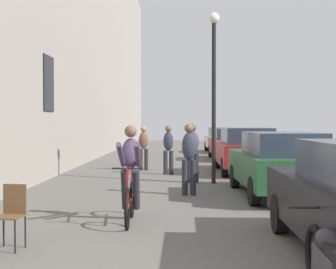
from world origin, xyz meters
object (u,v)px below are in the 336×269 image
parked_car_third (245,149)px  parked_car_fourth (229,143)px  cyclist_on_bicycle (130,176)px  parked_car_fifth (222,139)px  street_lamp (214,75)px  pedestrian_far (168,147)px  pedestrian_furthest (144,145)px  parked_car_second (278,163)px  pedestrian_mid (193,149)px  parked_motorcycle (334,266)px  cafe_chair_mid_toward_wall (12,212)px  pedestrian_near (189,155)px

parked_car_third → parked_car_fourth: parked_car_third is taller
cyclist_on_bicycle → parked_car_fourth: (3.23, 14.38, -0.04)m
parked_car_fifth → street_lamp: bearing=-95.9°
parked_car_third → parked_car_fifth: (0.19, 11.48, -0.06)m
pedestrian_far → parked_car_fourth: 7.16m
pedestrian_furthest → parked_car_second: pedestrian_furthest is taller
parked_car_second → parked_car_fifth: parked_car_second is taller
pedestrian_far → street_lamp: bearing=-60.1°
pedestrian_mid → parked_car_third: size_ratio=0.39×
parked_car_second → parked_motorcycle: parked_car_second is taller
cafe_chair_mid_toward_wall → parked_car_third: parked_car_third is taller
cafe_chair_mid_toward_wall → pedestrian_furthest: size_ratio=0.55×
pedestrian_near → street_lamp: street_lamp is taller
street_lamp → parked_car_second: (1.37, -2.41, -2.31)m
pedestrian_far → parked_car_fourth: pedestrian_far is taller
parked_car_second → parked_car_fourth: size_ratio=1.05×
pedestrian_far → parked_car_third: (2.66, 0.63, -0.12)m
pedestrian_far → parked_car_fourth: size_ratio=0.40×
pedestrian_far → cafe_chair_mid_toward_wall: bearing=-101.5°
pedestrian_mid → street_lamp: bearing=-15.6°
parked_motorcycle → pedestrian_mid: bearing=96.4°
parked_car_fifth → parked_motorcycle: parked_car_fifth is taller
pedestrian_mid → parked_car_third: (1.89, 2.82, -0.16)m
pedestrian_near → parked_car_third: size_ratio=0.39×
parked_car_fifth → pedestrian_mid: bearing=-98.3°
pedestrian_near → parked_car_third: pedestrian_near is taller
cyclist_on_bicycle → pedestrian_mid: (1.26, 5.56, 0.16)m
cyclist_on_bicycle → street_lamp: (1.86, 5.39, 2.30)m
cafe_chair_mid_toward_wall → pedestrian_mid: bearing=70.0°
pedestrian_mid → street_lamp: size_ratio=0.35×
street_lamp → parked_car_third: bearing=66.6°
parked_car_fifth → parked_motorcycle: bearing=-92.4°
pedestrian_mid → pedestrian_furthest: 4.01m
pedestrian_mid → parked_car_third: bearing=56.2°
pedestrian_near → pedestrian_furthest: (-1.55, 6.07, -0.06)m
cyclist_on_bicycle → parked_car_fourth: cyclist_on_bicycle is taller
pedestrian_far → parked_car_second: 5.50m
pedestrian_furthest → street_lamp: bearing=-58.7°
parked_car_third → cyclist_on_bicycle: bearing=-110.6°
parked_car_fourth → parked_motorcycle: parked_car_fourth is taller
street_lamp → pedestrian_furthest: bearing=121.3°
parked_car_fourth → pedestrian_mid: bearing=-102.6°
cyclist_on_bicycle → street_lamp: bearing=71.0°
pedestrian_furthest → parked_car_fifth: 11.34m
pedestrian_far → pedestrian_furthest: (-0.94, 1.43, -0.02)m
pedestrian_near → parked_car_fifth: pedestrian_near is taller
cafe_chair_mid_toward_wall → parked_car_third: (4.62, 10.30, 0.30)m
parked_car_fourth → parked_car_third: bearing=-90.7°
street_lamp → parked_motorcycle: (0.48, -9.43, -2.70)m
pedestrian_furthest → parked_motorcycle: bearing=-78.1°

